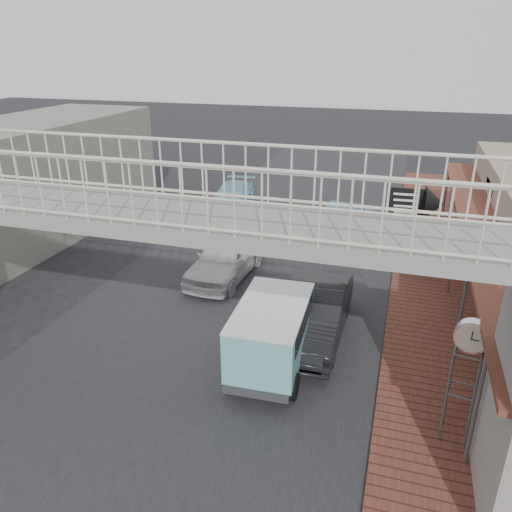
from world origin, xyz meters
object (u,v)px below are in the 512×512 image
Objects in this scene: angkot_curb at (343,217)px; arrow_sign at (431,204)px; white_hatchback at (226,257)px; dark_sedan at (315,312)px; angkot_far at (232,197)px; angkot_van at (273,326)px; motorcycle_far at (404,239)px; motorcycle_near at (419,263)px; street_clock at (471,342)px.

angkot_curb is 5.74m from arrow_sign.
white_hatchback is 0.89× the size of angkot_curb.
dark_sedan is at bearing -35.38° from white_hatchback.
angkot_curb is at bearing 92.74° from dark_sedan.
angkot_far is at bearing 120.30° from dark_sedan.
motorcycle_far is (3.13, 9.22, -0.58)m from angkot_van.
white_hatchback is 2.92× the size of motorcycle_near.
street_clock is (4.53, -1.51, 1.27)m from angkot_van.
angkot_far is 14.13m from angkot_van.
motorcycle_far is at bearing 153.27° from angkot_curb.
dark_sedan is 0.94× the size of angkot_curb.
angkot_curb is at bearing 85.88° from angkot_van.
angkot_far is 2.95× the size of motorcycle_near.
angkot_far is 2.56× the size of motorcycle_far.
angkot_far is 1.36× the size of arrow_sign.
angkot_van reaches higher than motorcycle_near.
arrow_sign is at bearing 104.65° from street_clock.
dark_sedan reaches higher than motorcycle_far.
arrow_sign is at bearing 60.05° from dark_sedan.
street_clock is (4.20, -12.63, 1.78)m from angkot_curb.
angkot_curb is (3.47, 6.21, -0.06)m from white_hatchback.
arrow_sign is (3.05, 5.33, 2.01)m from dark_sedan.
motorcycle_near is at bearing -174.88° from motorcycle_far.
angkot_van is 2.56× the size of motorcycle_near.
dark_sedan is 1.21× the size of angkot_van.
angkot_curb reaches higher than angkot_far.
angkot_van is 8.03m from motorcycle_near.
angkot_curb reaches higher than motorcycle_far.
white_hatchback is 5.85m from angkot_van.
angkot_van is 1.19× the size of arrow_sign.
street_clock reaches higher than angkot_curb.
angkot_curb is 3.38m from motorcycle_far.
white_hatchback is 0.99× the size of angkot_far.
arrow_sign reaches higher than street_clock.
motorcycle_near is at bearing 105.45° from street_clock.
arrow_sign reaches higher than motorcycle_far.
angkot_van is at bearing 95.76° from angkot_curb.
dark_sedan is 7.80m from motorcycle_far.
motorcycle_far is 0.62× the size of street_clock.
white_hatchback is 1.35× the size of arrow_sign.
motorcycle_far is at bearing 107.57° from street_clock.
arrow_sign reaches higher than angkot_far.
dark_sedan is at bearing 143.54° from motorcycle_near.
street_clock is (0.80, -8.59, 1.98)m from motorcycle_near.
motorcycle_far is at bearing 37.60° from white_hatchback.
motorcycle_far is (2.80, -1.90, -0.07)m from angkot_curb.
angkot_far is at bearing 50.93° from motorcycle_near.
angkot_far is at bearing 111.05° from white_hatchback.
motorcycle_near is 2.23m from motorcycle_far.
white_hatchback is 2.54× the size of motorcycle_far.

